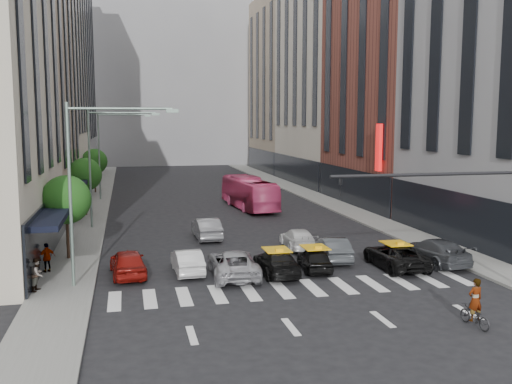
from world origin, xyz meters
TOP-DOWN VIEW (x-y plane):
  - ground at (0.00, 0.00)m, footprint 160.00×160.00m
  - sidewalk_left at (-11.50, 30.00)m, footprint 3.00×96.00m
  - sidewalk_right at (11.50, 30.00)m, footprint 3.00×96.00m
  - building_left_b at (-17.00, 28.00)m, footprint 8.00×16.00m
  - building_left_c at (-17.00, 46.00)m, footprint 8.00×20.00m
  - building_left_d at (-17.00, 65.00)m, footprint 8.00×18.00m
  - building_right_a at (17.00, 10.00)m, footprint 8.00×16.00m
  - building_right_b at (17.00, 27.00)m, footprint 8.00×18.00m
  - building_right_c at (17.00, 46.00)m, footprint 8.00×20.00m
  - building_right_d at (17.00, 65.00)m, footprint 8.00×18.00m
  - building_far at (0.00, 85.00)m, footprint 30.00×10.00m
  - tree_near at (-11.80, 10.00)m, footprint 2.88×2.88m
  - tree_mid at (-11.80, 26.00)m, footprint 2.88×2.88m
  - tree_far at (-11.80, 42.00)m, footprint 2.88×2.88m
  - streetlamp_near at (-10.04, 4.00)m, footprint 5.38×0.25m
  - streetlamp_mid at (-10.04, 20.00)m, footprint 5.38×0.25m
  - streetlamp_far at (-10.04, 36.00)m, footprint 5.38×0.25m
  - traffic_signal at (7.69, -1.00)m, footprint 10.10×0.20m
  - liberty_sign at (12.60, 20.00)m, footprint 0.30×0.70m
  - car_red at (-8.35, 5.70)m, footprint 2.10×4.48m
  - car_white_front at (-5.20, 5.64)m, footprint 1.56×4.07m
  - car_silver at (-2.90, 4.32)m, footprint 2.62×5.27m
  - taxi_left at (-0.52, 4.29)m, footprint 1.95×4.64m
  - taxi_center at (1.76, 4.63)m, footprint 1.97×3.92m
  - car_grey_mid at (3.51, 6.56)m, footprint 1.96×4.43m
  - taxi_right at (6.36, 4.12)m, footprint 2.33×5.00m
  - car_grey_curb at (9.00, 4.47)m, footprint 2.54×5.28m
  - car_row2_left at (-2.93, 14.38)m, footprint 1.71×4.57m
  - car_row2_right at (2.47, 10.10)m, footprint 2.07×4.51m
  - bus at (2.89, 27.18)m, footprint 3.48×10.87m
  - motorcycle at (5.23, -5.12)m, footprint 0.78×1.76m
  - rider at (5.23, -5.12)m, footprint 0.69×0.49m
  - pedestrian_near at (-12.60, 3.50)m, footprint 0.79×0.91m
  - pedestrian_far at (-12.60, 6.98)m, footprint 1.00×0.80m

SIDE VIEW (x-z plane):
  - ground at x=0.00m, z-range 0.00..0.00m
  - sidewalk_left at x=-11.50m, z-range 0.00..0.15m
  - sidewalk_right at x=11.50m, z-range 0.00..0.15m
  - motorcycle at x=5.23m, z-range 0.00..0.89m
  - car_row2_right at x=2.47m, z-range 0.00..1.28m
  - taxi_center at x=1.76m, z-range 0.00..1.28m
  - car_white_front at x=-5.20m, z-range 0.00..1.32m
  - taxi_left at x=-0.52m, z-range 0.00..1.34m
  - taxi_right at x=6.36m, z-range 0.00..1.39m
  - car_grey_mid at x=3.51m, z-range 0.00..1.41m
  - car_silver at x=-2.90m, z-range 0.00..1.44m
  - car_red at x=-8.35m, z-range 0.00..1.48m
  - car_grey_curb at x=9.00m, z-range 0.00..1.48m
  - car_row2_left at x=-2.93m, z-range 0.00..1.49m
  - pedestrian_far at x=-12.60m, z-range 0.15..1.74m
  - pedestrian_near at x=-12.60m, z-range 0.15..1.76m
  - bus at x=2.89m, z-range 0.00..2.98m
  - rider at x=5.23m, z-range 0.89..2.66m
  - tree_near at x=-11.80m, z-range 1.18..6.13m
  - tree_mid at x=-11.80m, z-range 1.18..6.13m
  - tree_far at x=-11.80m, z-range 1.18..6.13m
  - traffic_signal at x=7.69m, z-range 1.47..7.47m
  - streetlamp_near at x=-10.04m, z-range 1.40..10.40m
  - streetlamp_mid at x=-10.04m, z-range 1.40..10.40m
  - streetlamp_far at x=-10.04m, z-range 1.40..10.40m
  - liberty_sign at x=12.60m, z-range 4.00..8.00m
  - building_left_b at x=-17.00m, z-range 0.00..24.00m
  - building_right_b at x=17.00m, z-range 0.00..26.00m
  - building_right_d at x=17.00m, z-range 0.00..28.00m
  - building_left_d at x=-17.00m, z-range 0.00..30.00m
  - building_right_a at x=17.00m, z-range 0.00..32.00m
  - building_left_c at x=-17.00m, z-range 0.00..36.00m
  - building_far at x=0.00m, z-range 0.00..36.00m
  - building_right_c at x=17.00m, z-range 0.00..40.00m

